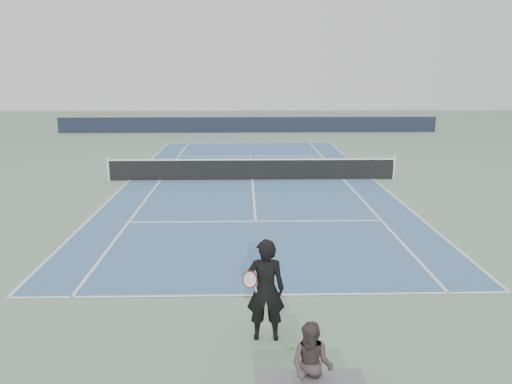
{
  "coord_description": "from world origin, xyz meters",
  "views": [
    {
      "loc": [
        -0.37,
        -21.91,
        4.77
      ],
      "look_at": [
        -0.0,
        -6.83,
        1.1
      ],
      "focal_mm": 35.0,
      "sensor_mm": 36.0,
      "label": 1
    }
  ],
  "objects_px": {
    "tennis_net": "(252,169)",
    "spectator_bench": "(311,380)",
    "tennis_player": "(265,290)",
    "tennis_ball": "(292,347)"
  },
  "relations": [
    {
      "from": "tennis_net",
      "to": "spectator_bench",
      "type": "height_order",
      "value": "spectator_bench"
    },
    {
      "from": "tennis_player",
      "to": "spectator_bench",
      "type": "distance_m",
      "value": 2.13
    },
    {
      "from": "tennis_net",
      "to": "spectator_bench",
      "type": "xyz_separation_m",
      "value": [
        0.57,
        -15.67,
        -0.02
      ]
    },
    {
      "from": "tennis_player",
      "to": "tennis_ball",
      "type": "xyz_separation_m",
      "value": [
        0.46,
        -0.37,
        -0.93
      ]
    },
    {
      "from": "spectator_bench",
      "to": "tennis_player",
      "type": "bearing_deg",
      "value": 105.95
    },
    {
      "from": "tennis_net",
      "to": "spectator_bench",
      "type": "bearing_deg",
      "value": -87.91
    },
    {
      "from": "tennis_ball",
      "to": "spectator_bench",
      "type": "bearing_deg",
      "value": -86.03
    },
    {
      "from": "tennis_net",
      "to": "tennis_ball",
      "type": "relative_size",
      "value": 200.78
    },
    {
      "from": "tennis_net",
      "to": "tennis_ball",
      "type": "xyz_separation_m",
      "value": [
        0.46,
        -14.03,
        -0.47
      ]
    },
    {
      "from": "tennis_player",
      "to": "spectator_bench",
      "type": "bearing_deg",
      "value": -74.05
    }
  ]
}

